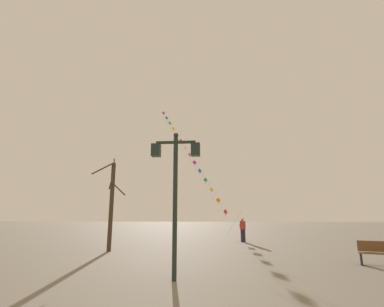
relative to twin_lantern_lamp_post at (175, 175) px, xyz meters
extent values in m
plane|color=#756B5B|center=(1.82, 11.51, -3.10)|extent=(160.00, 160.00, 0.00)
cylinder|color=#1E2D23|center=(0.00, 0.00, -0.96)|extent=(0.14, 0.14, 4.28)
sphere|color=#1E2D23|center=(0.00, 0.00, 1.27)|extent=(0.16, 0.16, 0.16)
cube|color=#1E2D23|center=(0.00, 0.00, 1.04)|extent=(1.26, 0.08, 0.08)
cube|color=#1E2D23|center=(-0.63, 0.00, 0.79)|extent=(0.28, 0.28, 0.40)
cube|color=beige|center=(-0.63, 0.00, 0.79)|extent=(0.19, 0.19, 0.30)
cube|color=#1E2D23|center=(0.63, 0.00, 0.79)|extent=(0.28, 0.28, 0.40)
cube|color=beige|center=(0.63, 0.00, 0.79)|extent=(0.19, 0.19, 0.30)
cylinder|color=brown|center=(3.21, 14.45, -3.01)|extent=(0.06, 0.06, 0.18)
cylinder|color=silver|center=(2.63, 15.31, -1.91)|extent=(1.18, 1.73, 2.03)
cylinder|color=silver|center=(1.76, 16.60, -0.39)|extent=(0.61, 0.89, 1.04)
cylinder|color=silver|center=(1.17, 17.47, 0.63)|extent=(0.61, 0.89, 1.04)
cylinder|color=silver|center=(0.58, 18.34, 1.65)|extent=(0.61, 0.89, 1.04)
cylinder|color=silver|center=(-0.01, 19.20, 2.68)|extent=(0.61, 0.89, 1.04)
cylinder|color=silver|center=(-0.60, 20.07, 3.70)|extent=(0.61, 0.89, 1.04)
cylinder|color=silver|center=(-1.19, 20.94, 4.72)|extent=(0.61, 0.89, 1.04)
cylinder|color=silver|center=(-1.77, 21.81, 5.74)|extent=(0.61, 0.89, 1.04)
cylinder|color=silver|center=(-2.36, 22.68, 6.76)|extent=(0.61, 0.89, 1.04)
cylinder|color=silver|center=(-2.95, 23.54, 7.79)|extent=(0.61, 0.89, 1.04)
cylinder|color=silver|center=(-3.54, 24.41, 8.81)|extent=(0.61, 0.89, 1.04)
cylinder|color=silver|center=(-4.13, 25.28, 9.83)|extent=(0.61, 0.89, 1.04)
cylinder|color=silver|center=(-4.71, 26.15, 10.85)|extent=(0.61, 0.89, 1.04)
cylinder|color=silver|center=(-5.30, 27.02, 11.87)|extent=(0.61, 0.89, 1.04)
cube|color=red|center=(2.05, 16.17, -0.90)|extent=(0.37, 0.33, 0.49)
cylinder|color=red|center=(2.05, 16.17, -1.26)|extent=(0.04, 0.05, 0.34)
cube|color=orange|center=(1.46, 17.03, 0.12)|extent=(0.46, 0.20, 0.49)
cylinder|color=orange|center=(1.46, 17.03, -0.21)|extent=(0.04, 0.06, 0.28)
cube|color=yellow|center=(0.87, 17.90, 1.14)|extent=(0.37, 0.34, 0.49)
cylinder|color=yellow|center=(0.87, 17.90, 0.79)|extent=(0.03, 0.03, 0.32)
cube|color=green|center=(0.29, 18.77, 2.16)|extent=(0.46, 0.18, 0.49)
cylinder|color=green|center=(0.29, 18.77, 1.82)|extent=(0.03, 0.06, 0.31)
cube|color=blue|center=(-0.30, 19.64, 3.19)|extent=(0.42, 0.28, 0.49)
cylinder|color=blue|center=(-0.30, 19.64, 2.86)|extent=(0.03, 0.03, 0.28)
cube|color=purple|center=(-0.89, 20.51, 4.21)|extent=(0.46, 0.20, 0.49)
cylinder|color=purple|center=(-0.89, 20.51, 3.87)|extent=(0.03, 0.03, 0.29)
cube|color=pink|center=(-1.48, 21.37, 5.23)|extent=(0.44, 0.24, 0.49)
cylinder|color=pink|center=(-1.48, 21.37, 4.87)|extent=(0.03, 0.03, 0.34)
cube|color=white|center=(-2.07, 22.24, 6.25)|extent=(0.38, 0.33, 0.49)
cylinder|color=white|center=(-2.07, 22.24, 5.95)|extent=(0.04, 0.04, 0.23)
cube|color=red|center=(-2.66, 23.11, 7.27)|extent=(0.40, 0.30, 0.49)
cylinder|color=red|center=(-2.66, 23.11, 6.96)|extent=(0.04, 0.05, 0.24)
cube|color=orange|center=(-3.24, 23.98, 8.30)|extent=(0.42, 0.28, 0.49)
cylinder|color=orange|center=(-3.24, 23.98, 7.96)|extent=(0.02, 0.02, 0.30)
cube|color=yellow|center=(-3.83, 24.85, 9.32)|extent=(0.42, 0.28, 0.49)
cylinder|color=yellow|center=(-3.83, 24.85, 8.94)|extent=(0.04, 0.04, 0.38)
cube|color=green|center=(-4.42, 25.71, 10.34)|extent=(0.40, 0.31, 0.49)
cylinder|color=green|center=(-4.42, 25.71, 9.98)|extent=(0.02, 0.02, 0.34)
cube|color=blue|center=(-5.01, 26.58, 11.36)|extent=(0.41, 0.29, 0.49)
cylinder|color=blue|center=(-5.01, 26.58, 10.99)|extent=(0.04, 0.05, 0.36)
cube|color=purple|center=(-5.60, 27.45, 12.39)|extent=(0.38, 0.33, 0.49)
cylinder|color=purple|center=(-5.60, 27.45, 12.05)|extent=(0.03, 0.04, 0.29)
cube|color=#1E1E2D|center=(3.18, 13.08, -2.65)|extent=(0.32, 0.36, 0.90)
cube|color=#B22D26|center=(3.18, 13.08, -1.92)|extent=(0.40, 0.45, 0.60)
sphere|color=tan|center=(3.18, 13.08, -1.50)|extent=(0.22, 0.22, 0.22)
cylinder|color=#B22D26|center=(3.07, 13.27, -1.75)|extent=(0.27, 0.38, 0.50)
cylinder|color=#423323|center=(-4.48, 6.78, -0.72)|extent=(0.23, 0.23, 4.76)
cylinder|color=#423323|center=(-4.36, 6.34, 0.80)|extent=(0.34, 0.95, 0.73)
cylinder|color=#423323|center=(-4.91, 6.34, 1.32)|extent=(0.93, 0.97, 0.82)
cylinder|color=#423323|center=(-4.26, 7.24, 0.24)|extent=(0.52, 0.97, 0.66)
cylinder|color=#423323|center=(-4.76, 7.29, 0.65)|extent=(0.65, 1.08, 0.74)
cylinder|color=#423323|center=(-4.59, 7.18, 1.57)|extent=(0.27, 0.85, 0.76)
cube|color=brown|center=(7.45, 3.09, -2.65)|extent=(1.64, 1.00, 0.04)
cube|color=brown|center=(7.53, 3.28, -2.41)|extent=(1.49, 0.65, 0.40)
cube|color=#262628|center=(6.79, 3.37, -2.87)|extent=(0.22, 0.38, 0.45)
camera|label=1|loc=(1.24, -8.77, -1.27)|focal=26.82mm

